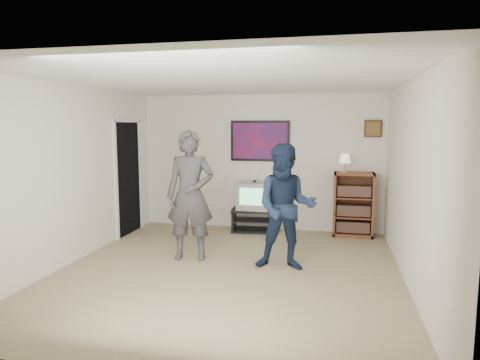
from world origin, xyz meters
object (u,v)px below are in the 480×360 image
at_px(media_stand, 255,220).
at_px(person_short, 286,207).
at_px(bookshelf, 353,204).
at_px(crt_television, 255,196).
at_px(person_tall, 190,195).

height_order(media_stand, person_short, person_short).
relative_size(bookshelf, person_short, 0.66).
relative_size(media_stand, person_short, 0.51).
height_order(crt_television, person_tall, person_tall).
relative_size(bookshelf, person_tall, 0.60).
height_order(crt_television, bookshelf, bookshelf).
xyz_separation_m(bookshelf, person_tall, (-2.36, -1.84, 0.38)).
bearing_deg(person_short, person_tall, 171.08).
height_order(person_tall, person_short, person_tall).
bearing_deg(media_stand, bookshelf, -3.82).
xyz_separation_m(media_stand, person_tall, (-0.62, -1.79, 0.73)).
distance_m(crt_television, person_tall, 1.91).
xyz_separation_m(person_tall, person_short, (1.40, -0.16, -0.09)).
relative_size(crt_television, person_short, 0.34).
xyz_separation_m(crt_television, person_short, (0.78, -1.95, 0.19)).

